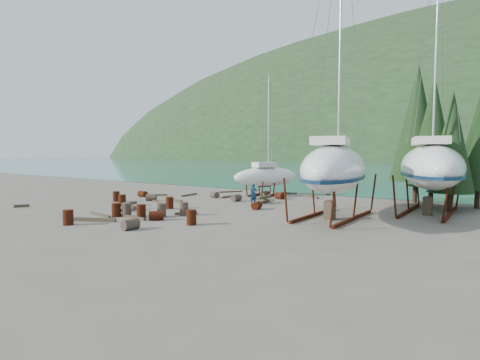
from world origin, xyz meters
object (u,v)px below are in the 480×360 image
Objects in this scene: small_sailboat_shore at (266,176)px; worker at (253,195)px; large_sailboat_near at (334,168)px; large_sailboat_far at (430,166)px.

worker is at bearing -42.70° from small_sailboat_shore.
large_sailboat_near reaches higher than small_sailboat_shore.
small_sailboat_shore is 6.66× the size of worker.
small_sailboat_shore is at bearing 49.80° from worker.
large_sailboat_near is 7.20m from large_sailboat_far.
small_sailboat_shore is 7.22m from worker.
large_sailboat_far reaches higher than large_sailboat_near.
large_sailboat_near is at bearing -144.82° from large_sailboat_far.
large_sailboat_far is 11.43× the size of worker.
small_sailboat_shore is (-14.88, 3.07, -1.34)m from large_sailboat_far.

